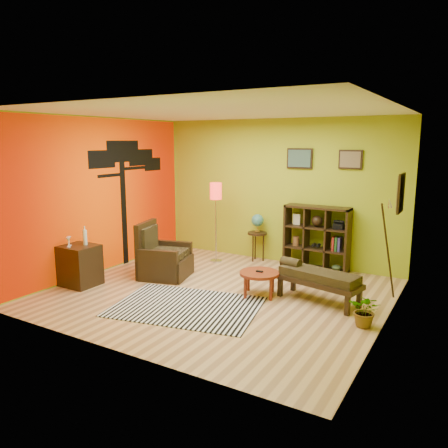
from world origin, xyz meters
The scene contains 11 objects.
ground centered at (0.00, 0.00, 0.00)m, with size 5.00×5.00×0.00m, color tan.
room_shell centered at (-0.09, 0.01, 1.80)m, with size 5.04×4.54×2.82m.
zebra_rug centered at (-0.10, -0.73, 0.01)m, with size 2.07×1.47×0.01m, color white.
coffee_table centered at (0.60, 0.24, 0.33)m, with size 0.62×0.62×0.40m.
armchair centered at (-1.31, 0.25, 0.30)m, with size 0.98×0.97×0.98m.
side_cabinet centered at (-2.20, -0.82, 0.34)m, with size 0.57×0.52×0.99m.
floor_lamp centered at (-0.99, 1.55, 1.28)m, with size 0.24×0.24×1.58m.
globe_table centered at (-0.32, 2.04, 0.72)m, with size 0.39×0.39×0.95m.
cube_shelf centered at (0.91, 2.03, 0.60)m, with size 1.20×0.35×1.20m.
bench centered at (1.45, 0.44, 0.38)m, with size 1.34×0.71×0.59m.
potted_plant centered at (2.30, -0.13, 0.17)m, with size 0.40×0.45×0.35m, color #26661E.
Camera 1 is at (3.41, -5.64, 2.37)m, focal length 35.00 mm.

